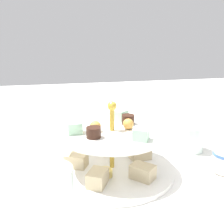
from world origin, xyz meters
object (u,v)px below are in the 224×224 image
water_glass_tall_right (51,208)px  water_glass_mid_back (117,124)px  tiered_serving_stand (112,153)px  water_glass_short_left (191,138)px

water_glass_tall_right → water_glass_mid_back: bearing=154.6°
tiered_serving_stand → water_glass_short_left: tiered_serving_stand is taller
water_glass_short_left → water_glass_mid_back: size_ratio=0.85×
water_glass_tall_right → water_glass_short_left: water_glass_tall_right is taller
tiered_serving_stand → water_glass_mid_back: 0.22m
tiered_serving_stand → water_glass_short_left: (-0.07, 0.23, -0.01)m
tiered_serving_stand → water_glass_short_left: 0.24m
water_glass_mid_back → water_glass_short_left: bearing=50.5°
tiered_serving_stand → water_glass_short_left: size_ratio=4.07×
water_glass_tall_right → water_glass_short_left: bearing=126.5°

